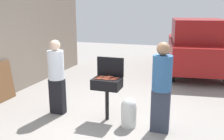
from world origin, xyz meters
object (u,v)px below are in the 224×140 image
propane_tank (129,112)px  person_right (162,85)px  hot_dog_2 (112,80)px  hot_dog_12 (108,77)px  person_left (56,74)px  hot_dog_10 (106,79)px  leaning_board (0,82)px  bbq_grill (107,85)px  hot_dog_6 (99,77)px  hot_dog_9 (97,79)px  hot_dog_0 (111,77)px  parked_minivan (196,46)px  hot_dog_3 (116,78)px  hot_dog_8 (114,79)px  hot_dog_1 (106,79)px  hot_dog_11 (101,79)px  hot_dog_5 (108,77)px  hot_dog_7 (106,78)px  hot_dog_4 (102,76)px

propane_tank → person_right: bearing=-1.3°
hot_dog_2 → propane_tank: size_ratio=0.21×
hot_dog_12 → person_left: size_ratio=0.08×
hot_dog_10 → person_right: person_right is taller
hot_dog_12 → leaning_board: size_ratio=0.13×
bbq_grill → hot_dog_6: size_ratio=7.17×
hot_dog_9 → person_right: (1.35, -0.06, 0.02)m
hot_dog_0 → parked_minivan: 5.26m
hot_dog_3 → hot_dog_8: size_ratio=1.00×
bbq_grill → hot_dog_1: hot_dog_1 is taller
hot_dog_10 → leaning_board: (-3.01, 0.19, -0.43)m
bbq_grill → hot_dog_11: bearing=-142.2°
person_left → person_right: person_right is taller
hot_dog_0 → hot_dog_11: bearing=-123.2°
person_right → parked_minivan: 5.33m
hot_dog_11 → hot_dog_9: bearing=-146.0°
person_right → hot_dog_5: bearing=0.3°
hot_dog_3 → hot_dog_5: bearing=170.6°
hot_dog_3 → parked_minivan: bearing=72.9°
person_right → parked_minivan: (0.56, 5.30, 0.06)m
hot_dog_1 → hot_dog_5: size_ratio=1.00×
hot_dog_11 → propane_tank: 0.90m
hot_dog_9 → hot_dog_7: bearing=35.6°
hot_dog_6 → leaning_board: bearing=177.0°
hot_dog_0 → hot_dog_11: size_ratio=1.00×
hot_dog_0 → hot_dog_3: 0.17m
hot_dog_1 → person_left: 1.22m
hot_dog_11 → hot_dog_3: bearing=24.8°
hot_dog_2 → hot_dog_6: size_ratio=1.00×
bbq_grill → person_right: size_ratio=0.52×
leaning_board → person_right: bearing=-4.5°
hot_dog_5 → hot_dog_8: same height
hot_dog_1 → hot_dog_6: 0.22m
propane_tank → person_left: bearing=175.6°
hot_dog_10 → parked_minivan: 5.44m
bbq_grill → hot_dog_9: (-0.17, -0.13, 0.16)m
bbq_grill → parked_minivan: size_ratio=0.20×
hot_dog_8 → propane_tank: hot_dog_8 is taller
bbq_grill → hot_dog_3: (0.19, 0.05, 0.16)m
hot_dog_3 → bbq_grill: bearing=-164.2°
hot_dog_2 → hot_dog_4: same height
bbq_grill → hot_dog_9: 0.26m
hot_dog_0 → hot_dog_8: size_ratio=1.00×
hot_dog_2 → hot_dog_4: 0.32m
bbq_grill → hot_dog_10: 0.16m
hot_dog_1 → leaning_board: 3.06m
hot_dog_9 → hot_dog_12: same height
person_right → parked_minivan: parked_minivan is taller
person_right → hot_dog_3: bearing=-0.5°
hot_dog_5 → hot_dog_6: (-0.15, -0.09, 0.00)m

